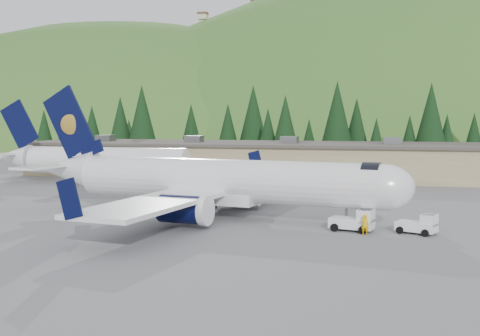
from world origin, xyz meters
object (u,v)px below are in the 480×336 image
baggage_tug_a (356,221)px  baggage_tug_b (420,225)px  terminal_building (257,159)px  ramp_worker (365,225)px  second_airliner (87,159)px  airliner (213,182)px

baggage_tug_a → baggage_tug_b: baggage_tug_a is taller
terminal_building → ramp_worker: (17.48, -43.00, -1.82)m
second_airliner → baggage_tug_a: bearing=-34.9°
baggage_tug_b → airliner: bearing=-168.4°
baggage_tug_b → ramp_worker: 4.36m
second_airliner → ramp_worker: size_ratio=17.18×
second_airliner → baggage_tug_b: bearing=-31.7°
second_airliner → baggage_tug_b: second_airliner is taller
baggage_tug_b → ramp_worker: same height
airliner → second_airliner: bearing=146.6°
baggage_tug_b → terminal_building: size_ratio=0.05×
airliner → ramp_worker: airliner is taller
terminal_building → ramp_worker: size_ratio=44.35×
terminal_building → second_airliner: bearing=-141.2°
baggage_tug_b → baggage_tug_a: bearing=-156.8°
airliner → baggage_tug_a: 13.53m
airliner → terminal_building: (-3.95, 37.83, -0.62)m
airliner → baggage_tug_b: (17.66, -3.78, -2.52)m
airliner → second_airliner: 32.35m
airliner → baggage_tug_a: bearing=-7.3°
second_airliner → baggage_tug_a: second_airliner is taller
airliner → second_airliner: (-23.87, 21.83, 0.08)m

